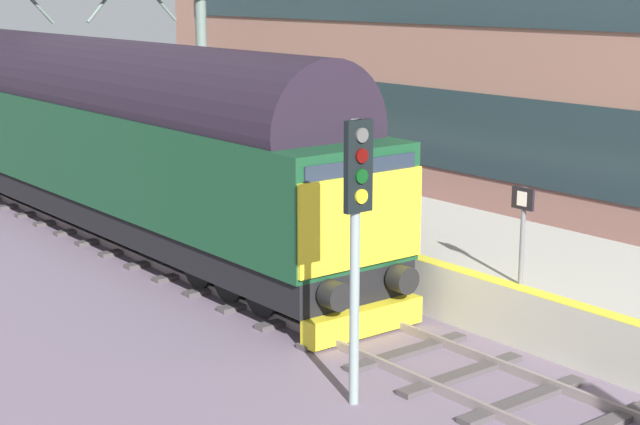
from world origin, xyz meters
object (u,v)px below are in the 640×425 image
at_px(diesel_locomotive, 99,129).
at_px(waiting_passenger, 359,177).
at_px(signal_post_mid, 357,222).
at_px(platform_number_sign, 523,220).

relative_size(diesel_locomotive, waiting_passenger, 12.19).
height_order(signal_post_mid, platform_number_sign, signal_post_mid).
xyz_separation_m(diesel_locomotive, waiting_passenger, (2.65, -6.59, -0.50)).
xyz_separation_m(diesel_locomotive, platform_number_sign, (1.88, -11.64, -0.38)).
bearing_deg(signal_post_mid, waiting_passenger, 49.35).
relative_size(diesel_locomotive, signal_post_mid, 4.88).
distance_m(signal_post_mid, waiting_passenger, 7.06).
height_order(diesel_locomotive, waiting_passenger, diesel_locomotive).
relative_size(platform_number_sign, waiting_passenger, 1.00).
xyz_separation_m(diesel_locomotive, signal_post_mid, (-1.93, -11.92, 0.20)).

